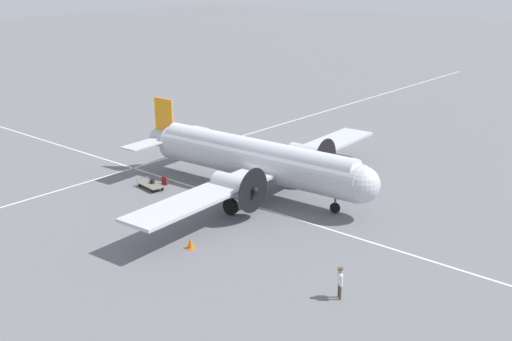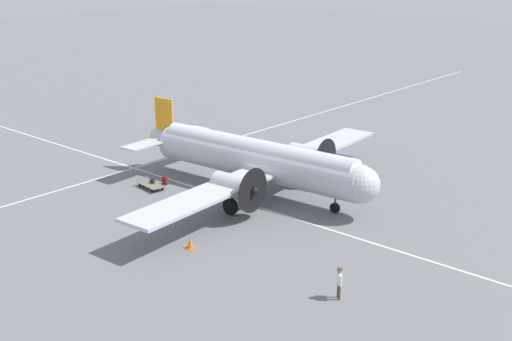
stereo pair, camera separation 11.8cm
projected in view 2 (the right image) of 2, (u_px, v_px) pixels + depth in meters
ground_plane at (256, 192)px, 45.98m from camera, size 300.00×300.00×0.00m
apron_line_eastwest at (236, 200)px, 44.45m from camera, size 120.00×0.16×0.01m
apron_line_northsouth at (154, 162)px, 52.87m from camera, size 0.16×120.00×0.01m
airliner_main at (261, 160)px, 44.97m from camera, size 19.56×25.79×5.71m
crew_foreground at (339, 280)px, 31.18m from camera, size 0.45×0.39×1.66m
suitcase_near_door at (152, 183)px, 46.91m from camera, size 0.38×0.18×0.62m
suitcase_upright_spare at (165, 181)px, 47.51m from camera, size 0.51×0.17×0.62m
baggage_cart at (151, 185)px, 46.67m from camera, size 2.38×1.37×0.56m
traffic_cone at (190, 243)px, 36.95m from camera, size 0.49×0.49×0.65m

